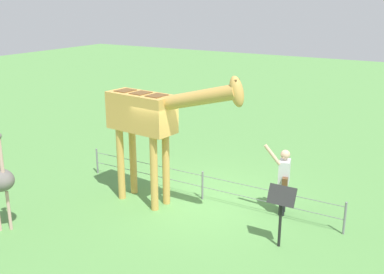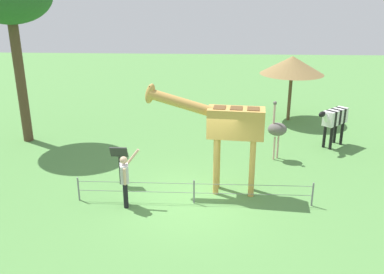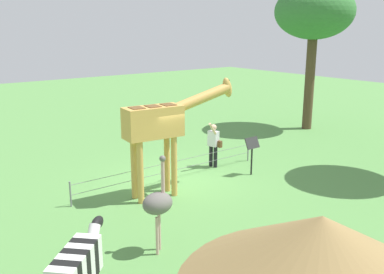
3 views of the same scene
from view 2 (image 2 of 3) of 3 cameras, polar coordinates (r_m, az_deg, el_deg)
ground_plane at (r=12.91m, az=0.30°, el=-8.66°), size 60.00×60.00×0.00m
giraffe at (r=12.70m, az=4.64°, el=1.53°), size 3.71×0.87×3.44m
visitor at (r=12.39m, az=-9.12°, el=-5.53°), size 0.62×0.57×1.73m
zebra at (r=17.71m, az=18.75°, el=2.32°), size 1.50×1.48×1.66m
ostrich at (r=15.82m, az=11.50°, el=1.03°), size 0.70×0.56×2.25m
shade_hut_near at (r=20.52m, az=13.46°, el=9.46°), size 3.00×3.00×3.11m
info_sign at (r=13.77m, az=-9.88°, el=-2.72°), size 0.56×0.21×1.32m
wire_fence at (r=12.60m, az=0.27°, el=-7.33°), size 7.05×0.05×0.75m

